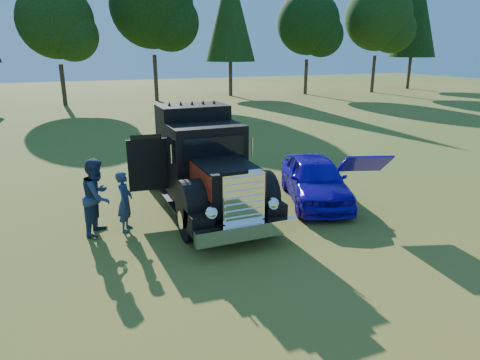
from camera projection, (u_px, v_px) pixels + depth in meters
The scene contains 6 objects.
ground at pixel (240, 220), 12.07m from camera, with size 120.00×120.00×0.00m, color #385B1A.
treeline at pixel (74, 8), 33.09m from camera, with size 72.10×24.04×13.84m.
diamond_t_truck at pixel (202, 167), 12.65m from camera, with size 3.38×7.16×3.00m.
hotrod_coupe at pixel (315, 179), 13.38m from camera, with size 2.98×4.55×1.89m.
spectator_near at pixel (125, 201), 11.16m from camera, with size 0.59×0.39×1.61m, color #1C2A42.
spectator_far at pixel (97, 196), 10.96m from camera, with size 0.97×0.75×1.99m, color #1D1E45.
Camera 1 is at (-4.29, -10.36, 4.61)m, focal length 32.00 mm.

